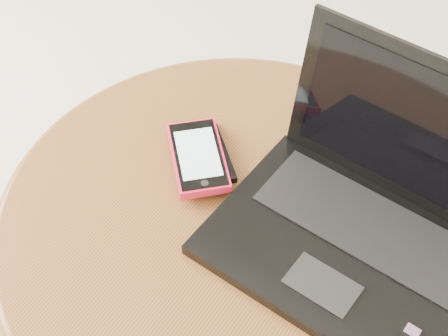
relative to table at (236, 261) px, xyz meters
The scene contains 4 objects.
table is the anchor object (origin of this frame).
laptop 0.21m from the table, 21.60° to the left, with size 0.34×0.28×0.21m.
phone_black 0.16m from the table, 146.59° to the left, with size 0.12×0.12×0.01m.
phone_pink 0.16m from the table, 155.16° to the left, with size 0.14×0.14×0.02m.
Camera 1 is at (0.25, -0.33, 1.19)m, focal length 54.43 mm.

